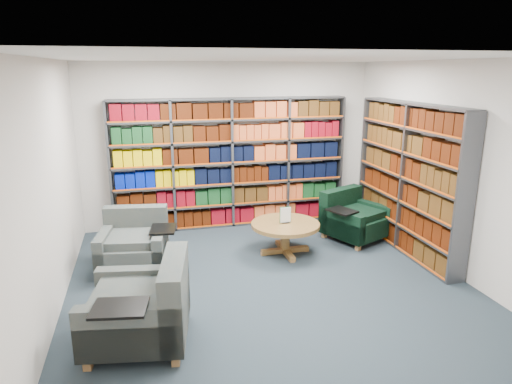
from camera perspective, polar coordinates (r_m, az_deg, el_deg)
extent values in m
cube|color=#1E2530|center=(6.07, 1.42, -11.12)|extent=(5.00, 5.00, 0.01)
cube|color=white|center=(5.44, 1.62, 16.46)|extent=(5.00, 5.00, 0.01)
cube|color=beige|center=(7.98, -3.37, 5.91)|extent=(5.00, 0.01, 2.80)
cube|color=beige|center=(3.36, 13.23, -7.71)|extent=(5.00, 0.01, 2.80)
cube|color=beige|center=(5.49, -24.57, 0.25)|extent=(0.01, 5.00, 2.80)
cube|color=beige|center=(6.70, 22.64, 2.96)|extent=(0.01, 5.00, 2.80)
cube|color=#47494F|center=(7.88, -3.11, 3.57)|extent=(4.00, 0.28, 2.20)
cube|color=silver|center=(8.00, -3.29, 3.75)|extent=(4.00, 0.02, 2.20)
cube|color=#D84C0A|center=(7.75, -2.93, 3.38)|extent=(4.00, 0.01, 2.20)
cube|color=#0D3716|center=(8.11, -3.02, -2.82)|extent=(3.88, 0.21, 0.29)
cube|color=#381102|center=(8.01, -3.06, -0.33)|extent=(3.88, 0.21, 0.29)
cube|color=#001386|center=(7.92, -3.09, 2.23)|extent=(3.88, 0.21, 0.29)
cube|color=#E7A900|center=(7.84, -3.13, 4.84)|extent=(3.88, 0.21, 0.29)
cube|color=#0D3716|center=(7.79, -3.17, 7.50)|extent=(3.88, 0.21, 0.29)
cube|color=maroon|center=(7.75, -3.21, 10.18)|extent=(3.88, 0.21, 0.29)
cube|color=#47494F|center=(7.15, 18.51, 1.59)|extent=(0.28, 2.50, 2.20)
cube|color=silver|center=(7.22, 19.38, 1.64)|extent=(0.02, 2.50, 2.20)
cube|color=#D84C0A|center=(7.08, 17.62, 1.54)|extent=(0.02, 2.50, 2.20)
cube|color=#381102|center=(7.41, 17.91, -5.35)|extent=(0.21, 2.38, 0.29)
cube|color=#3C230A|center=(7.29, 18.14, -2.65)|extent=(0.21, 2.38, 0.29)
cube|color=#381102|center=(7.19, 18.38, 0.13)|extent=(0.21, 2.38, 0.29)
cube|color=#3C230A|center=(7.11, 18.63, 2.99)|extent=(0.21, 2.38, 0.29)
cube|color=#3C230A|center=(7.05, 18.88, 5.90)|extent=(0.21, 2.38, 0.29)
cube|color=#3C230A|center=(7.00, 19.13, 8.85)|extent=(0.21, 2.38, 0.29)
cube|color=#071D30|center=(6.53, -15.03, -7.20)|extent=(1.01, 1.01, 0.31)
cube|color=#071D30|center=(6.78, -14.67, -4.58)|extent=(0.90, 0.33, 0.70)
cube|color=#071D30|center=(6.58, -18.29, -6.56)|extent=(0.27, 0.89, 0.47)
cube|color=#071D30|center=(6.45, -11.81, -6.54)|extent=(0.27, 0.89, 0.47)
cube|color=black|center=(6.31, -11.54, -4.55)|extent=(0.40, 0.48, 0.02)
cube|color=brown|center=(6.36, -18.70, -10.13)|extent=(0.08, 0.08, 0.10)
cube|color=brown|center=(6.23, -12.13, -10.19)|extent=(0.08, 0.08, 0.10)
cube|color=brown|center=(7.01, -17.37, -7.63)|extent=(0.08, 0.08, 0.10)
cube|color=brown|center=(6.89, -11.43, -7.63)|extent=(0.08, 0.08, 0.10)
cube|color=black|center=(7.57, 12.34, -3.97)|extent=(1.13, 1.13, 0.30)
cube|color=black|center=(7.71, 10.51, -2.03)|extent=(0.86, 0.53, 0.68)
cube|color=black|center=(7.28, 10.57, -4.01)|extent=(0.47, 0.83, 0.46)
cube|color=black|center=(7.82, 14.05, -2.87)|extent=(0.47, 0.83, 0.46)
cube|color=black|center=(7.14, 10.70, -2.32)|extent=(0.47, 0.51, 0.02)
cube|color=brown|center=(7.17, 12.64, -6.76)|extent=(0.09, 0.09, 0.09)
cube|color=brown|center=(7.70, 15.94, -5.44)|extent=(0.09, 0.09, 0.09)
cube|color=brown|center=(7.60, 8.52, -5.30)|extent=(0.09, 0.09, 0.09)
cube|color=brown|center=(8.10, 11.92, -4.15)|extent=(0.09, 0.09, 0.09)
cube|color=#071D30|center=(4.87, -14.57, -14.90)|extent=(1.13, 1.13, 0.35)
cube|color=#071D30|center=(4.71, -10.08, -12.68)|extent=(0.38, 1.00, 0.78)
cube|color=#071D30|center=(5.19, -13.87, -11.80)|extent=(0.99, 0.31, 0.52)
cube|color=#071D30|center=(4.48, -15.54, -16.56)|extent=(0.99, 0.31, 0.52)
cube|color=black|center=(4.30, -16.68, -13.70)|extent=(0.53, 0.44, 0.03)
cube|color=brown|center=(5.40, -18.02, -14.75)|extent=(0.09, 0.09, 0.11)
cube|color=brown|center=(4.75, -20.29, -19.52)|extent=(0.09, 0.09, 0.11)
cube|color=brown|center=(5.27, -9.21, -14.93)|extent=(0.09, 0.09, 0.11)
cube|color=brown|center=(4.60, -9.99, -19.94)|extent=(0.09, 0.09, 0.11)
cylinder|color=olive|center=(6.77, 3.69, -4.11)|extent=(1.01, 1.01, 0.06)
cylinder|color=olive|center=(6.85, 3.66, -5.89)|extent=(0.14, 0.14, 0.41)
cube|color=olive|center=(6.91, 3.64, -7.28)|extent=(0.73, 0.09, 0.07)
cube|color=olive|center=(6.91, 3.64, -7.28)|extent=(0.09, 0.73, 0.07)
cube|color=black|center=(6.76, 3.70, -3.84)|extent=(0.11, 0.06, 0.01)
cube|color=white|center=(6.72, 3.71, -2.88)|extent=(0.16, 0.01, 0.23)
cube|color=#145926|center=(6.73, 3.69, -2.86)|extent=(0.17, 0.00, 0.24)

